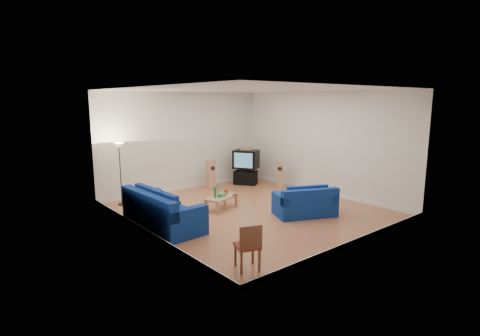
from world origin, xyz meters
TOP-DOWN VIEW (x-y plane):
  - room at (0.00, 0.00)m, footprint 6.01×6.51m
  - sofa_three_seat at (-2.51, 0.24)m, footprint 1.05×2.28m
  - sofa_loveseat at (0.79, -1.28)m, footprint 1.72×1.39m
  - coffee_table at (-0.53, 0.55)m, footprint 1.09×0.78m
  - bottle at (-0.75, 0.54)m, footprint 0.08×0.08m
  - tissue_box at (-0.54, 0.52)m, footprint 0.26×0.19m
  - red_canister at (-0.30, 0.65)m, footprint 0.14×0.14m
  - remote at (-0.17, 0.43)m, footprint 0.16×0.07m
  - tv_stand at (1.97, 2.48)m, footprint 0.79×0.89m
  - av_receiver at (1.99, 2.49)m, footprint 0.58×0.58m
  - television at (1.98, 2.48)m, footprint 0.94×1.02m
  - centre_speaker at (2.02, 2.52)m, footprint 0.28×0.42m
  - speaker_left at (0.64, 2.70)m, footprint 0.28×0.34m
  - speaker_right at (2.45, 1.28)m, footprint 0.35×0.35m
  - floor_lamp at (-2.45, 2.70)m, footprint 0.30×0.30m
  - dining_chair at (-2.39, -2.74)m, footprint 0.52×0.52m

SIDE VIEW (x-z plane):
  - tv_stand at x=1.97m, z-range 0.00..0.48m
  - sofa_loveseat at x=0.79m, z-range -0.09..0.66m
  - coffee_table at x=-0.53m, z-range 0.13..0.48m
  - sofa_three_seat at x=-2.51m, z-range -0.11..0.76m
  - remote at x=-0.17m, z-range 0.36..0.38m
  - tissue_box at x=-0.54m, z-range 0.36..0.45m
  - red_canister at x=-0.30m, z-range 0.36..0.50m
  - dining_chair at x=-2.39m, z-range 0.05..0.89m
  - speaker_right at x=2.45m, z-range 0.00..0.95m
  - speaker_left at x=0.64m, z-range 0.00..0.98m
  - bottle at x=-0.75m, z-range 0.36..0.66m
  - av_receiver at x=1.99m, z-range 0.48..0.58m
  - television at x=1.98m, z-range 0.58..1.22m
  - centre_speaker at x=2.02m, z-range 1.22..1.35m
  - floor_lamp at x=-2.45m, z-range 0.58..2.34m
  - room at x=0.00m, z-range -0.06..3.15m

